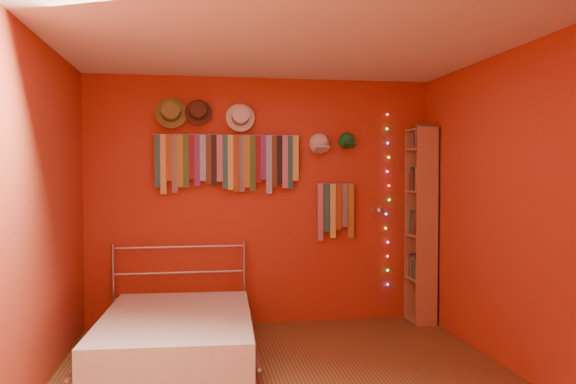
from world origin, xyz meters
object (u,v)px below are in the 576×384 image
reading_lamp (378,210)px  bed (177,335)px  tie_rack (228,160)px  bookshelf (425,224)px

reading_lamp → bed: 2.33m
tie_rack → bookshelf: (2.01, -0.15, -0.65)m
tie_rack → reading_lamp: tie_rack is taller
reading_lamp → bed: (-1.98, -0.77, -0.96)m
tie_rack → reading_lamp: 1.59m
tie_rack → bed: size_ratio=0.80×
bookshelf → bed: 2.73m
bed → bookshelf: bearing=20.5°
tie_rack → bookshelf: size_ratio=0.72×
bookshelf → reading_lamp: bearing=-178.6°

